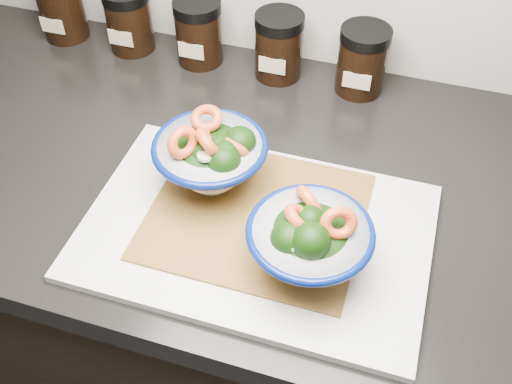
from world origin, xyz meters
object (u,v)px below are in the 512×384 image
(bowl_right, at_px, (309,242))
(spice_jar_e, at_px, (362,60))
(spice_jar_a, at_px, (61,8))
(spice_jar_c, at_px, (199,32))
(spice_jar_d, at_px, (279,46))
(spice_jar_b, at_px, (129,20))
(cutting_board, at_px, (256,232))
(bowl_left, at_px, (212,157))

(bowl_right, height_order, spice_jar_e, bowl_right)
(spice_jar_a, relative_size, spice_jar_c, 1.00)
(spice_jar_a, distance_m, spice_jar_d, 0.41)
(bowl_right, distance_m, spice_jar_b, 0.58)
(cutting_board, height_order, bowl_right, bowl_right)
(spice_jar_a, bearing_deg, spice_jar_d, 0.00)
(bowl_left, relative_size, spice_jar_b, 1.38)
(spice_jar_d, height_order, spice_jar_e, same)
(bowl_left, bearing_deg, spice_jar_a, 143.57)
(cutting_board, relative_size, spice_jar_c, 3.98)
(spice_jar_e, bearing_deg, bowl_right, -88.77)
(bowl_left, height_order, spice_jar_e, bowl_left)
(bowl_left, xyz_separation_m, spice_jar_d, (0.01, 0.29, -0.01))
(cutting_board, relative_size, spice_jar_b, 3.98)
(bowl_right, bearing_deg, spice_jar_c, 126.48)
(spice_jar_b, height_order, spice_jar_d, same)
(bowl_right, bearing_deg, bowl_left, 147.71)
(spice_jar_a, distance_m, spice_jar_b, 0.13)
(spice_jar_e, bearing_deg, spice_jar_b, 180.00)
(cutting_board, height_order, spice_jar_d, spice_jar_d)
(bowl_left, distance_m, spice_jar_a, 0.50)
(bowl_left, height_order, spice_jar_d, bowl_left)
(bowl_left, bearing_deg, spice_jar_c, 114.37)
(spice_jar_b, distance_m, spice_jar_c, 0.13)
(cutting_board, bearing_deg, spice_jar_a, 143.58)
(bowl_right, height_order, spice_jar_a, bowl_right)
(cutting_board, xyz_separation_m, spice_jar_c, (-0.21, 0.35, 0.05))
(cutting_board, bearing_deg, spice_jar_e, 78.90)
(spice_jar_b, relative_size, spice_jar_d, 1.00)
(bowl_right, bearing_deg, spice_jar_b, 137.00)
(cutting_board, xyz_separation_m, spice_jar_d, (-0.07, 0.35, 0.05))
(bowl_left, height_order, spice_jar_b, bowl_left)
(bowl_right, relative_size, spice_jar_a, 1.35)
(spice_jar_b, distance_m, spice_jar_d, 0.27)
(spice_jar_c, bearing_deg, spice_jar_e, 0.00)
(spice_jar_b, xyz_separation_m, spice_jar_e, (0.41, 0.00, 0.00))
(cutting_board, distance_m, spice_jar_d, 0.36)
(bowl_left, bearing_deg, spice_jar_d, 88.18)
(cutting_board, relative_size, bowl_left, 2.89)
(bowl_left, distance_m, spice_jar_b, 0.40)
(spice_jar_a, xyz_separation_m, spice_jar_b, (0.13, 0.00, 0.00))
(cutting_board, bearing_deg, spice_jar_d, 101.37)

